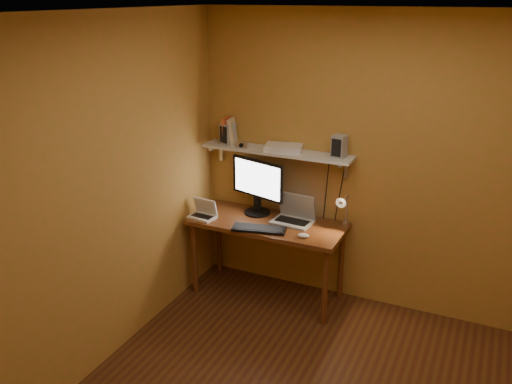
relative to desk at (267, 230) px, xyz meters
The scene contains 14 objects.
room 1.72m from the desk, 53.42° to the right, with size 3.44×3.24×2.64m.
desk is the anchor object (origin of this frame).
wall_shelf 0.72m from the desk, 90.00° to the left, with size 1.40×0.25×0.21m.
monitor 0.44m from the desk, 139.21° to the left, with size 0.56×0.30×0.52m.
laptop 0.29m from the desk, 26.79° to the left, with size 0.37×0.28×0.26m.
netbook 0.61m from the desk, 165.65° to the right, with size 0.25×0.20×0.18m.
keyboard 0.22m from the desk, 87.93° to the right, with size 0.47×0.16×0.02m, color black.
mouse 0.46m from the desk, 23.60° to the right, with size 0.10×0.06×0.04m, color white.
desk_lamp 0.73m from the desk, 10.81° to the left, with size 0.09×0.23×0.38m.
speaker_left 0.97m from the desk, 158.70° to the left, with size 0.11×0.11×0.20m, color #95979D.
speaker_right 1.01m from the desk, 19.26° to the left, with size 0.11×0.11×0.19m, color #95979D.
books 0.99m from the desk, 155.88° to the left, with size 0.15×0.17×0.24m.
shelf_camera 0.81m from the desk, 159.39° to the left, with size 0.11×0.05×0.06m.
router 0.77m from the desk, 71.94° to the left, with size 0.33×0.22×0.05m, color white.
Camera 1 is at (0.85, -2.85, 2.70)m, focal length 38.00 mm.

